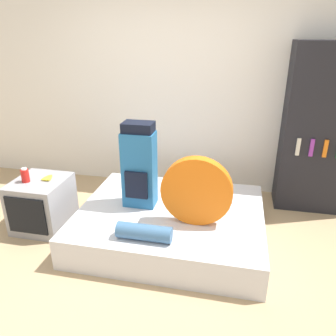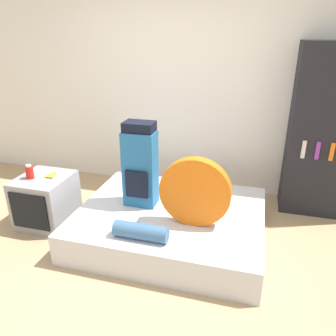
% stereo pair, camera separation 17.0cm
% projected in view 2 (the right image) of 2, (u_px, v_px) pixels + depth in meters
% --- Properties ---
extents(ground_plane, '(16.00, 16.00, 0.00)m').
position_uv_depth(ground_plane, '(131.00, 269.00, 2.92)').
color(ground_plane, tan).
extents(wall_back, '(8.00, 0.05, 2.60)m').
position_uv_depth(wall_back, '(181.00, 89.00, 4.08)').
color(wall_back, white).
rests_on(wall_back, ground_plane).
extents(bed, '(1.82, 1.49, 0.31)m').
position_uv_depth(bed, '(171.00, 223.00, 3.35)').
color(bed, silver).
rests_on(bed, ground_plane).
extents(backpack, '(0.32, 0.25, 0.86)m').
position_uv_depth(backpack, '(140.00, 166.00, 3.25)').
color(backpack, '#23669E').
rests_on(backpack, bed).
extents(tent_bag, '(0.65, 0.10, 0.65)m').
position_uv_depth(tent_bag, '(195.00, 192.00, 2.93)').
color(tent_bag, orange).
rests_on(tent_bag, bed).
extents(sleeping_roll, '(0.48, 0.14, 0.14)m').
position_uv_depth(sleeping_roll, '(141.00, 231.00, 2.80)').
color(sleeping_roll, '#3D668E').
rests_on(sleeping_roll, bed).
extents(television, '(0.53, 0.57, 0.54)m').
position_uv_depth(television, '(46.00, 200.00, 3.55)').
color(television, '#939399').
rests_on(television, ground_plane).
extents(canister, '(0.08, 0.08, 0.15)m').
position_uv_depth(canister, '(30.00, 172.00, 3.40)').
color(canister, red).
rests_on(canister, television).
extents(banana_bunch, '(0.11, 0.15, 0.03)m').
position_uv_depth(banana_bunch, '(52.00, 175.00, 3.47)').
color(banana_bunch, yellow).
rests_on(banana_bunch, television).
extents(bookshelf, '(0.87, 0.43, 1.88)m').
position_uv_depth(bookshelf, '(331.00, 133.00, 3.55)').
color(bookshelf, black).
rests_on(bookshelf, ground_plane).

